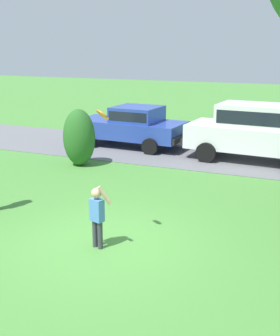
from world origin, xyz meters
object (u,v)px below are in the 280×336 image
child_thrower (97,213)px  parked_sedan (132,125)px  parked_suv (256,130)px  frisbee (103,115)px

child_thrower → parked_sedan: bearing=110.2°
parked_suv → parked_sedan: bearing=174.9°
parked_sedan → frisbee: (3.10, -8.15, 1.69)m
parked_sedan → parked_suv: 4.75m
parked_suv → child_thrower: size_ratio=3.73×
parked_suv → child_thrower: bearing=-101.3°
parked_sedan → parked_suv: parked_suv is taller
parked_sedan → child_thrower: parked_sedan is taller
child_thrower → parked_suv: bearing=78.7°
parked_suv → frisbee: size_ratio=14.57×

